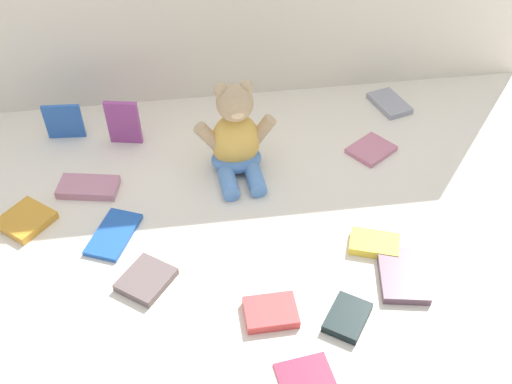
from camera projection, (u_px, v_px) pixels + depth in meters
The scene contains 15 objects.
ground_plane at pixel (253, 195), 1.43m from camera, with size 3.20×3.20×0.00m, color silver.
teddy_bear at pixel (236, 139), 1.44m from camera, with size 0.20×0.18×0.24m.
book_case_0 at pixel (403, 275), 1.24m from camera, with size 0.09×0.14×0.02m, color #5A404E.
book_case_1 at pixel (389, 103), 1.69m from camera, with size 0.07×0.12×0.02m, color #9294A1.
book_case_2 at pixel (371, 150), 1.54m from camera, with size 0.09×0.11×0.01m, color #C06F88.
book_case_3 at pixel (64, 122), 1.56m from camera, with size 0.09×0.01×0.10m, color #2C60B7.
book_case_4 at pixel (374, 244), 1.30m from camera, with size 0.07×0.10×0.02m, color yellow.
book_case_5 at pixel (347, 317), 1.16m from camera, with size 0.07×0.09×0.02m, color black.
book_case_6 at pixel (88, 187), 1.44m from camera, with size 0.07×0.14×0.02m, color #B8778D.
book_case_7 at pixel (271, 312), 1.17m from camera, with size 0.08×0.10×0.02m, color #CD3F3F.
book_case_8 at pixel (146, 280), 1.23m from camera, with size 0.09×0.10×0.02m, color #635352.
book_case_9 at pixel (26, 220), 1.35m from camera, with size 0.10×0.10×0.02m, color orange.
book_case_10 at pixel (114, 234), 1.33m from camera, with size 0.08×0.14×0.01m, color #2054AE.
book_case_11 at pixel (306, 378), 1.07m from camera, with size 0.08×0.10×0.01m, color #C32843.
book_case_12 at pixel (124, 123), 1.54m from camera, with size 0.08×0.01×0.12m, color #96418C.
Camera 1 is at (-0.14, -1.04, 0.97)m, focal length 43.04 mm.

